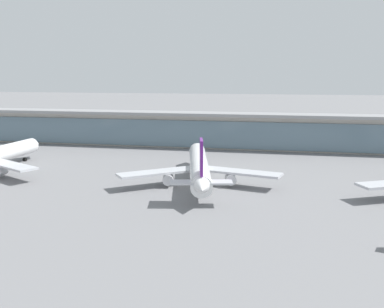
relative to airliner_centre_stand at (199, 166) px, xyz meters
The scene contains 3 objects.
ground_plane 7.22m from the airliner_centre_stand, 131.35° to the right, with size 1200.00×1200.00×0.00m, color slate.
airliner_centre_stand is the anchor object (origin of this frame).
terminal_building 62.47m from the airliner_centre_stand, 93.16° to the left, with size 252.90×12.80×15.20m.
Camera 1 is at (26.50, -116.70, 30.80)m, focal length 41.18 mm.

